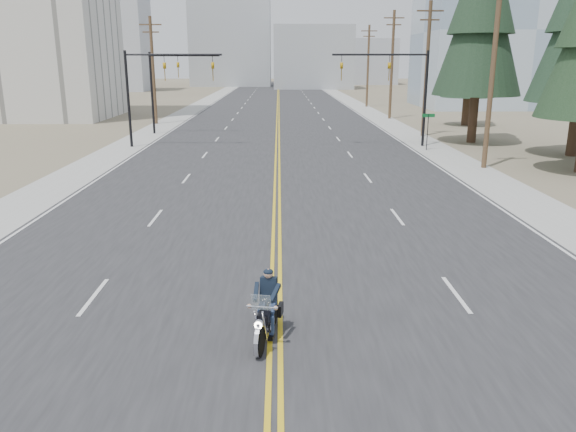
% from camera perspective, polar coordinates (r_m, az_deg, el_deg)
% --- Properties ---
extents(ground_plane, '(400.00, 400.00, 0.00)m').
position_cam_1_polar(ground_plane, '(12.07, -1.36, -15.79)').
color(ground_plane, '#776D56').
rests_on(ground_plane, ground).
extents(road, '(20.00, 200.00, 0.01)m').
position_cam_1_polar(road, '(80.56, -1.01, 11.03)').
color(road, '#303033').
rests_on(road, ground).
extents(sidewalk_left, '(3.00, 200.00, 0.01)m').
position_cam_1_polar(sidewalk_left, '(81.39, -9.28, 10.88)').
color(sidewalk_left, '#A5A5A0').
rests_on(sidewalk_left, ground).
extents(sidewalk_right, '(3.00, 200.00, 0.01)m').
position_cam_1_polar(sidewalk_right, '(81.36, 7.27, 10.96)').
color(sidewalk_right, '#A5A5A0').
rests_on(sidewalk_right, ground).
extents(traffic_mast_left, '(7.10, 0.26, 7.00)m').
position_cam_1_polar(traffic_mast_left, '(43.30, -13.40, 13.33)').
color(traffic_mast_left, black).
rests_on(traffic_mast_left, ground).
extents(traffic_mast_right, '(7.10, 0.26, 7.00)m').
position_cam_1_polar(traffic_mast_right, '(43.25, 11.22, 13.45)').
color(traffic_mast_right, black).
rests_on(traffic_mast_right, ground).
extents(traffic_mast_far, '(6.10, 0.26, 7.00)m').
position_cam_1_polar(traffic_mast_far, '(51.21, -11.86, 13.62)').
color(traffic_mast_far, black).
rests_on(traffic_mast_far, ground).
extents(street_sign, '(0.90, 0.06, 2.62)m').
position_cam_1_polar(street_sign, '(41.95, 14.03, 8.93)').
color(street_sign, black).
rests_on(street_sign, ground).
extents(utility_pole_b, '(2.20, 0.30, 11.50)m').
position_cam_1_polar(utility_pole_b, '(35.54, 20.12, 14.13)').
color(utility_pole_b, brown).
rests_on(utility_pole_b, ground).
extents(utility_pole_c, '(2.20, 0.30, 11.00)m').
position_cam_1_polar(utility_pole_c, '(49.88, 13.91, 14.44)').
color(utility_pole_c, brown).
rests_on(utility_pole_c, ground).
extents(utility_pole_d, '(2.20, 0.30, 11.50)m').
position_cam_1_polar(utility_pole_d, '(64.52, 10.52, 14.99)').
color(utility_pole_d, brown).
rests_on(utility_pole_d, ground).
extents(utility_pole_e, '(2.20, 0.30, 11.00)m').
position_cam_1_polar(utility_pole_e, '(81.27, 8.13, 14.97)').
color(utility_pole_e, brown).
rests_on(utility_pole_e, ground).
extents(utility_pole_left, '(2.20, 0.30, 10.50)m').
position_cam_1_polar(utility_pole_left, '(59.67, -13.55, 14.32)').
color(utility_pole_left, brown).
rests_on(utility_pole_left, ground).
extents(glass_building, '(24.00, 16.00, 20.00)m').
position_cam_1_polar(glass_building, '(86.49, 21.71, 16.93)').
color(glass_building, '#9EB5CC').
rests_on(glass_building, ground).
extents(haze_bldg_a, '(14.00, 12.00, 22.00)m').
position_cam_1_polar(haze_bldg_a, '(130.23, -17.33, 16.91)').
color(haze_bldg_a, '#B7BCC6').
rests_on(haze_bldg_a, ground).
extents(haze_bldg_b, '(18.00, 14.00, 14.00)m').
position_cam_1_polar(haze_bldg_b, '(135.55, 2.52, 15.79)').
color(haze_bldg_b, '#ADB2B7').
rests_on(haze_bldg_b, ground).
extents(haze_bldg_c, '(16.00, 12.00, 18.00)m').
position_cam_1_polar(haze_bldg_c, '(126.78, 18.15, 16.00)').
color(haze_bldg_c, '#B7BCC6').
rests_on(haze_bldg_c, ground).
extents(haze_bldg_d, '(20.00, 15.00, 26.00)m').
position_cam_1_polar(haze_bldg_d, '(150.95, -5.80, 17.97)').
color(haze_bldg_d, '#ADB2B7').
rests_on(haze_bldg_d, ground).
extents(haze_bldg_e, '(14.00, 14.00, 12.00)m').
position_cam_1_polar(haze_bldg_e, '(162.23, 8.20, 15.25)').
color(haze_bldg_e, '#B7BCC6').
rests_on(haze_bldg_e, ground).
extents(haze_bldg_f, '(12.00, 12.00, 16.00)m').
position_cam_1_polar(haze_bldg_f, '(149.00, -21.34, 15.15)').
color(haze_bldg_f, '#ADB2B7').
rests_on(haze_bldg_f, ground).
extents(motorcyclist, '(1.27, 2.23, 1.64)m').
position_cam_1_polar(motorcyclist, '(13.03, -2.23, -9.22)').
color(motorcyclist, black).
rests_on(motorcyclist, ground).
extents(conifer_tall, '(6.65, 6.65, 18.46)m').
position_cam_1_polar(conifer_tall, '(47.09, 19.22, 19.97)').
color(conifer_tall, '#382619').
rests_on(conifer_tall, ground).
extents(conifer_far, '(5.19, 5.19, 13.91)m').
position_cam_1_polar(conifer_far, '(59.57, 18.13, 16.41)').
color(conifer_far, '#382619').
rests_on(conifer_far, ground).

